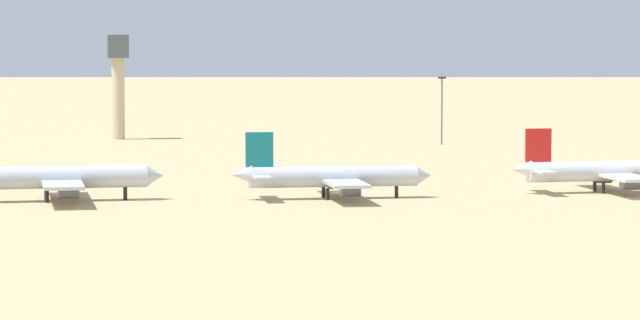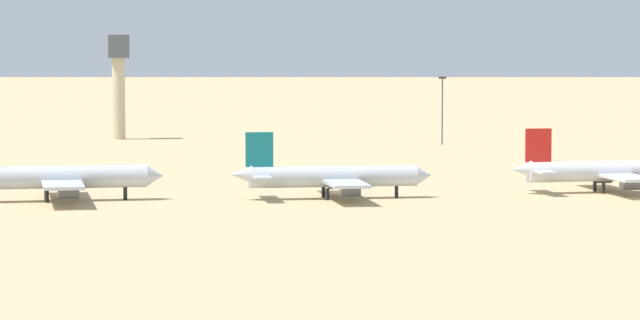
{
  "view_description": "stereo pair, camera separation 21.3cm",
  "coord_description": "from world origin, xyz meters",
  "px_view_note": "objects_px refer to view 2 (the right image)",
  "views": [
    {
      "loc": [
        -52.01,
        -271.53,
        26.45
      ],
      "look_at": [
        -4.24,
        -6.55,
        6.0
      ],
      "focal_mm": 94.24,
      "sensor_mm": 36.0,
      "label": 1
    },
    {
      "loc": [
        -51.8,
        -271.57,
        26.45
      ],
      "look_at": [
        -4.24,
        -6.55,
        6.0
      ],
      "focal_mm": 94.24,
      "sensor_mm": 36.0,
      "label": 2
    }
  ],
  "objects_px": {
    "parked_jet_white_1": "(53,177)",
    "light_pole_mid": "(442,106)",
    "parked_jet_red_3": "(605,171)",
    "control_tower": "(118,76)",
    "parked_jet_teal_2": "(331,177)"
  },
  "relations": [
    {
      "from": "control_tower",
      "to": "parked_jet_red_3",
      "type": "bearing_deg",
      "value": -65.26
    },
    {
      "from": "parked_jet_white_1",
      "to": "parked_jet_teal_2",
      "type": "relative_size",
      "value": 1.06
    },
    {
      "from": "control_tower",
      "to": "light_pole_mid",
      "type": "relative_size",
      "value": 1.61
    },
    {
      "from": "parked_jet_red_3",
      "to": "light_pole_mid",
      "type": "bearing_deg",
      "value": 87.84
    },
    {
      "from": "parked_jet_white_1",
      "to": "control_tower",
      "type": "bearing_deg",
      "value": 82.19
    },
    {
      "from": "parked_jet_white_1",
      "to": "parked_jet_red_3",
      "type": "relative_size",
      "value": 1.07
    },
    {
      "from": "parked_jet_red_3",
      "to": "light_pole_mid",
      "type": "distance_m",
      "value": 121.06
    },
    {
      "from": "control_tower",
      "to": "light_pole_mid",
      "type": "height_order",
      "value": "control_tower"
    },
    {
      "from": "parked_jet_white_1",
      "to": "parked_jet_teal_2",
      "type": "bearing_deg",
      "value": -5.61
    },
    {
      "from": "parked_jet_red_3",
      "to": "control_tower",
      "type": "relative_size",
      "value": 1.25
    },
    {
      "from": "parked_jet_white_1",
      "to": "light_pole_mid",
      "type": "height_order",
      "value": "light_pole_mid"
    },
    {
      "from": "parked_jet_white_1",
      "to": "parked_jet_red_3",
      "type": "distance_m",
      "value": 90.45
    },
    {
      "from": "parked_jet_teal_2",
      "to": "parked_jet_red_3",
      "type": "height_order",
      "value": "parked_jet_red_3"
    },
    {
      "from": "parked_jet_white_1",
      "to": "light_pole_mid",
      "type": "relative_size",
      "value": 2.15
    },
    {
      "from": "parked_jet_teal_2",
      "to": "control_tower",
      "type": "xyz_separation_m",
      "value": [
        -24.54,
        156.78,
        12.14
      ]
    }
  ]
}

